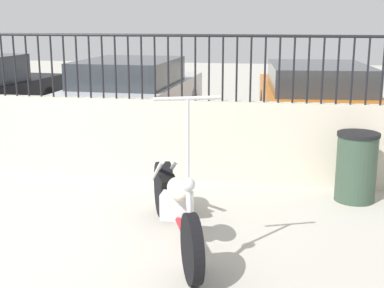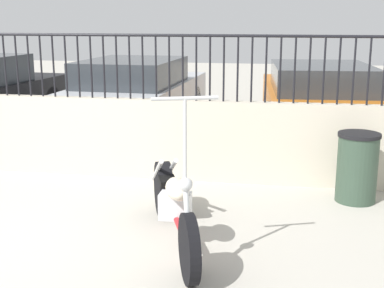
{
  "view_description": "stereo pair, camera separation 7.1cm",
  "coord_description": "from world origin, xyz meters",
  "px_view_note": "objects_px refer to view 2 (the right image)",
  "views": [
    {
      "loc": [
        2.6,
        -4.16,
        2.05
      ],
      "look_at": [
        1.66,
        1.4,
        0.7
      ],
      "focal_mm": 50.0,
      "sensor_mm": 36.0,
      "label": 1
    },
    {
      "loc": [
        2.67,
        -4.15,
        2.05
      ],
      "look_at": [
        1.66,
        1.4,
        0.7
      ],
      "focal_mm": 50.0,
      "sensor_mm": 36.0,
      "label": 2
    }
  ],
  "objects_px": {
    "motorcycle_red": "(173,203)",
    "car_orange": "(318,100)",
    "car_silver": "(135,94)",
    "trash_bin": "(357,167)"
  },
  "relations": [
    {
      "from": "motorcycle_red",
      "to": "car_orange",
      "type": "relative_size",
      "value": 0.44
    },
    {
      "from": "trash_bin",
      "to": "car_silver",
      "type": "bearing_deg",
      "value": 136.29
    },
    {
      "from": "motorcycle_red",
      "to": "car_orange",
      "type": "height_order",
      "value": "motorcycle_red"
    },
    {
      "from": "car_orange",
      "to": "car_silver",
      "type": "bearing_deg",
      "value": 82.36
    },
    {
      "from": "car_silver",
      "to": "car_orange",
      "type": "distance_m",
      "value": 3.29
    },
    {
      "from": "trash_bin",
      "to": "motorcycle_red",
      "type": "bearing_deg",
      "value": -142.12
    },
    {
      "from": "motorcycle_red",
      "to": "car_silver",
      "type": "distance_m",
      "value": 5.14
    },
    {
      "from": "car_silver",
      "to": "car_orange",
      "type": "relative_size",
      "value": 0.98
    },
    {
      "from": "trash_bin",
      "to": "car_silver",
      "type": "relative_size",
      "value": 0.18
    },
    {
      "from": "motorcycle_red",
      "to": "car_silver",
      "type": "relative_size",
      "value": 0.45
    }
  ]
}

